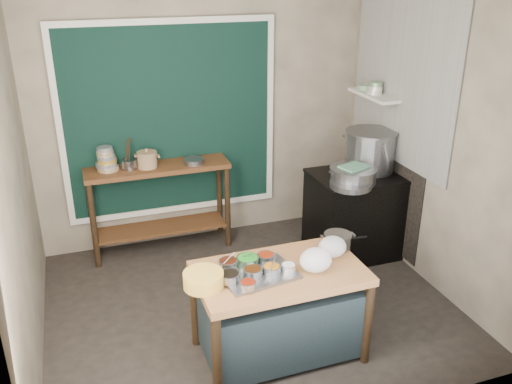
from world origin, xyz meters
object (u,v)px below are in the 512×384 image
object	(u,v)px
back_counter	(160,208)
stock_pot	(370,151)
utensil_cup	(129,164)
saucepan	(338,241)
ceramic_crock	(147,161)
condiment_tray	(258,274)
steamer	(353,175)
stove_block	(355,215)
prep_table	(279,312)
yellow_basin	(203,280)

from	to	relation	value
back_counter	stock_pot	bearing A→B (deg)	-17.34
utensil_cup	stock_pot	size ratio (longest dim) A/B	0.30
saucepan	ceramic_crock	bearing A→B (deg)	130.82
condiment_tray	steamer	distance (m)	1.76
stove_block	ceramic_crock	xyz separation A→B (m)	(-2.00, 0.71, 0.60)
stove_block	condiment_tray	bearing A→B (deg)	-140.12
back_counter	prep_table	bearing A→B (deg)	-74.10
stove_block	steamer	size ratio (longest dim) A/B	1.92
yellow_basin	stock_pot	xyz separation A→B (m)	(2.08, 1.37, 0.28)
yellow_basin	utensil_cup	bearing A→B (deg)	97.09
prep_table	steamer	bearing A→B (deg)	42.06
stove_block	ceramic_crock	world-z (taller)	ceramic_crock
condiment_tray	ceramic_crock	bearing A→B (deg)	103.61
stove_block	back_counter	bearing A→B (deg)	158.98
prep_table	ceramic_crock	size ratio (longest dim) A/B	5.92
utensil_cup	condiment_tray	bearing A→B (deg)	-71.85
stove_block	stock_pot	xyz separation A→B (m)	(0.16, 0.09, 0.66)
back_counter	utensil_cup	distance (m)	0.59
ceramic_crock	steamer	xyz separation A→B (m)	(1.84, -0.88, -0.07)
ceramic_crock	steamer	distance (m)	2.04
back_counter	ceramic_crock	size ratio (longest dim) A/B	6.87
back_counter	steamer	size ratio (longest dim) A/B	3.09
stove_block	yellow_basin	world-z (taller)	yellow_basin
back_counter	saucepan	distance (m)	2.16
stove_block	ceramic_crock	size ratio (longest dim) A/B	4.26
ceramic_crock	steamer	size ratio (longest dim) A/B	0.45
stock_pot	condiment_tray	bearing A→B (deg)	-141.08
condiment_tray	stock_pot	distance (m)	2.18
condiment_tray	yellow_basin	bearing A→B (deg)	-178.34
utensil_cup	ceramic_crock	bearing A→B (deg)	-7.03
ceramic_crock	yellow_basin	bearing A→B (deg)	-87.89
saucepan	utensil_cup	bearing A→B (deg)	134.19
back_counter	yellow_basin	distance (m)	2.04
yellow_basin	back_counter	bearing A→B (deg)	89.36
stove_block	ceramic_crock	bearing A→B (deg)	160.36
condiment_tray	saucepan	bearing A→B (deg)	13.95
condiment_tray	utensil_cup	bearing A→B (deg)	108.15
yellow_basin	utensil_cup	world-z (taller)	utensil_cup
condiment_tray	steamer	size ratio (longest dim) A/B	1.14
prep_table	utensil_cup	bearing A→B (deg)	112.41
back_counter	stove_block	world-z (taller)	back_counter
yellow_basin	saucepan	distance (m)	1.15
yellow_basin	utensil_cup	size ratio (longest dim) A/B	1.77
stock_pot	steamer	bearing A→B (deg)	-141.27
stove_block	utensil_cup	distance (m)	2.36
condiment_tray	stock_pot	bearing A→B (deg)	38.92
prep_table	stock_pot	world-z (taller)	stock_pot
yellow_basin	ceramic_crock	world-z (taller)	ceramic_crock
steamer	saucepan	bearing A→B (deg)	-124.33
saucepan	prep_table	bearing A→B (deg)	-156.66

